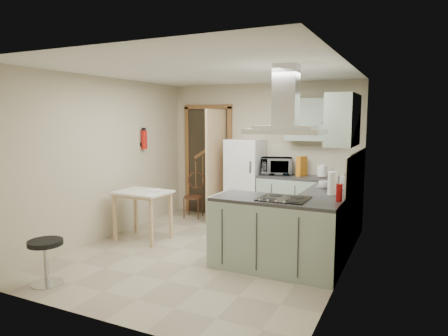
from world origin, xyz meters
The scene contains 28 objects.
floor centered at (0.00, 0.00, 0.00)m, with size 4.20×4.20×0.00m, color tan.
ceiling centered at (0.00, 0.00, 2.50)m, with size 4.20×4.20×0.00m, color silver.
back_wall centered at (0.00, 2.10, 1.25)m, with size 3.60×3.60×0.00m, color #BCB092.
left_wall centered at (-1.80, 0.00, 1.25)m, with size 4.20×4.20×0.00m, color #BCB092.
right_wall centered at (1.80, 0.00, 1.25)m, with size 4.20×4.20×0.00m, color #BCB092.
doorway centered at (-1.10, 2.07, 1.05)m, with size 1.10×0.12×2.10m, color brown.
fridge centered at (-0.20, 1.80, 0.75)m, with size 0.60×0.60×1.50m, color white.
counter_back centered at (0.66, 1.80, 0.45)m, with size 1.08×0.60×0.90m, color #9EB2A0.
counter_right centered at (1.50, 1.12, 0.45)m, with size 0.60×1.95×0.90m, color #9EB2A0.
splashback centered at (0.96, 2.09, 1.15)m, with size 1.68×0.02×0.50m, color beige.
wall_cabinet_back centered at (0.95, 1.93, 1.85)m, with size 0.85×0.35×0.70m, color #9EB2A0.
wall_cabinet_right centered at (1.62, 0.85, 1.85)m, with size 0.35×0.90×0.70m, color #9EB2A0.
peninsula centered at (1.02, -0.18, 0.45)m, with size 1.55×0.65×0.90m, color #9EB2A0.
hob centered at (1.12, -0.18, 0.91)m, with size 0.58×0.50×0.01m, color black.
extractor_hood centered at (1.12, -0.18, 1.72)m, with size 0.90×0.55×0.10m, color silver.
sink centered at (1.50, 0.95, 0.91)m, with size 0.45×0.40×0.01m, color silver.
fire_extinguisher centered at (-1.74, 0.90, 1.50)m, with size 0.10×0.10×0.32m, color #B2140F.
drop_leaf_table centered at (-1.21, 0.11, 0.38)m, with size 0.81×0.61×0.76m, color #DBC087.
bentwood_chair centered at (-1.21, 1.66, 0.39)m, with size 0.35×0.35×0.78m, color #482718.
stool centered at (-1.18, -1.72, 0.26)m, with size 0.38×0.38×0.52m, color black.
microwave centered at (0.36, 1.84, 1.05)m, with size 0.53×0.36×0.29m, color black.
kettle centered at (1.16, 1.81, 1.01)m, with size 0.15×0.15×0.22m, color white.
cereal_box centered at (0.81, 1.85, 1.07)m, with size 0.09×0.22×0.33m, color #C26E16.
soap_bottle centered at (1.59, 1.27, 0.99)m, with size 0.08×0.08×0.18m, color #9F9DA8.
paper_towel centered at (1.60, 0.35, 1.05)m, with size 0.12×0.12×0.31m, color white.
cup centered at (1.41, 0.75, 0.95)m, with size 0.14×0.14×0.11m, color silver.
red_bottle centered at (1.75, -0.03, 1.01)m, with size 0.07×0.07×0.21m, color #A80E0E.
book centered at (-1.14, 0.17, 0.82)m, with size 0.18×0.25×0.11m, color #9F3535.
Camera 1 is at (2.52, -4.78, 1.88)m, focal length 32.00 mm.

